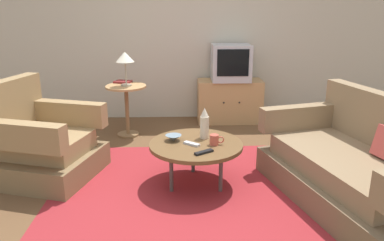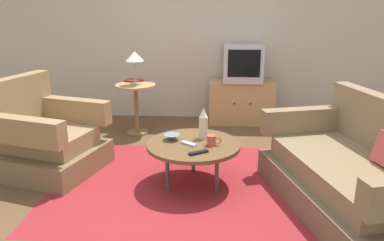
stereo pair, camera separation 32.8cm
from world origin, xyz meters
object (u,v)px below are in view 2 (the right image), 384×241
(tv_stand, at_px, (241,102))
(bowl, at_px, (172,137))
(couch, at_px, (356,175))
(tv_remote_dark, at_px, (199,152))
(book, at_px, (134,81))
(coffee_table, at_px, (193,146))
(tv_remote_silver, at_px, (189,144))
(mug, at_px, (212,140))
(television, at_px, (243,63))
(armchair, at_px, (46,140))
(side_table, at_px, (136,99))
(vase, at_px, (203,124))
(table_lamp, at_px, (135,58))

(tv_stand, xyz_separation_m, bowl, (-0.77, -1.91, 0.14))
(couch, height_order, bowl, couch)
(tv_remote_dark, distance_m, book, 2.08)
(coffee_table, bearing_deg, couch, -14.91)
(bowl, xyz_separation_m, tv_remote_silver, (0.17, -0.12, -0.02))
(coffee_table, xyz_separation_m, mug, (0.17, -0.05, 0.08))
(television, height_order, tv_remote_dark, television)
(armchair, height_order, side_table, armchair)
(armchair, xyz_separation_m, couch, (2.85, -0.61, -0.02))
(vase, xyz_separation_m, tv_remote_silver, (-0.13, -0.18, -0.13))
(mug, relative_size, book, 0.54)
(tv_remote_silver, bearing_deg, side_table, 156.61)
(side_table, bearing_deg, table_lamp, -66.79)
(tv_remote_dark, bearing_deg, side_table, 84.52)
(tv_stand, height_order, tv_remote_silver, tv_stand)
(television, height_order, book, television)
(tv_stand, distance_m, book, 1.54)
(couch, height_order, tv_remote_silver, couch)
(television, height_order, bowl, television)
(side_table, relative_size, mug, 4.95)
(side_table, xyz_separation_m, book, (-0.06, 0.18, 0.20))
(tv_stand, xyz_separation_m, tv_remote_silver, (-0.61, -2.03, 0.12))
(side_table, relative_size, book, 2.68)
(mug, bearing_deg, tv_remote_silver, 179.49)
(television, relative_size, table_lamp, 1.26)
(vase, height_order, tv_remote_dark, vase)
(book, bearing_deg, vase, -36.66)
(tv_remote_silver, bearing_deg, armchair, -152.73)
(tv_stand, xyz_separation_m, tv_remote_dark, (-0.51, -2.23, 0.12))
(bowl, relative_size, tv_remote_silver, 0.99)
(coffee_table, height_order, tv_remote_silver, tv_remote_silver)
(vase, bearing_deg, side_table, 125.13)
(tv_remote_silver, bearing_deg, couch, 26.01)
(television, bearing_deg, couch, -71.42)
(side_table, bearing_deg, mug, -56.14)
(coffee_table, height_order, tv_remote_dark, tv_remote_dark)
(tv_remote_silver, bearing_deg, table_lamp, 156.69)
(mug, xyz_separation_m, tv_remote_dark, (-0.11, -0.20, -0.04))
(tv_stand, relative_size, mug, 6.82)
(side_table, xyz_separation_m, mug, (0.98, -1.46, -0.01))
(tv_stand, height_order, mug, tv_stand)
(armchair, bearing_deg, vase, 101.97)
(side_table, relative_size, tv_remote_silver, 4.27)
(tv_stand, height_order, bowl, tv_stand)
(couch, relative_size, tv_remote_silver, 12.13)
(coffee_table, height_order, mug, mug)
(armchair, bearing_deg, table_lamp, 164.72)
(tv_stand, distance_m, television, 0.55)
(bowl, xyz_separation_m, tv_remote_dark, (0.26, -0.32, -0.02))
(couch, bearing_deg, vase, 53.58)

